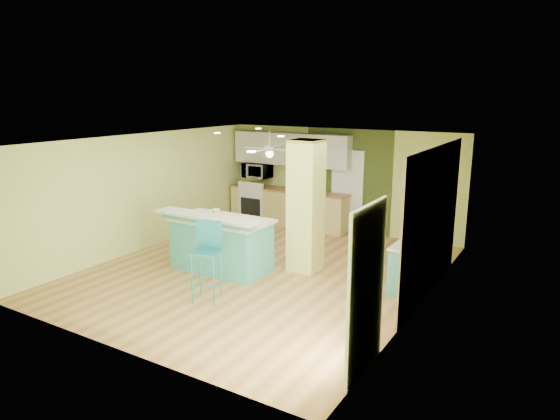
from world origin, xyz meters
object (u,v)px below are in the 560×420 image
at_px(bar_stool, 208,248).
at_px(canister, 216,214).
at_px(side_counter, 414,264).
at_px(peninsula, 221,243).
at_px(fruit_bowl, 296,189).

distance_m(bar_stool, canister, 1.40).
bearing_deg(side_counter, peninsula, -163.52).
height_order(bar_stool, fruit_bowl, bar_stool).
relative_size(peninsula, bar_stool, 1.67).
relative_size(bar_stool, fruit_bowl, 4.54).
distance_m(fruit_bowl, canister, 3.53).
distance_m(bar_stool, side_counter, 3.56).
xyz_separation_m(side_counter, fruit_bowl, (-3.74, 2.47, 0.55)).
distance_m(peninsula, canister, 0.57).
xyz_separation_m(fruit_bowl, canister, (0.25, -3.52, 0.13)).
bearing_deg(bar_stool, canister, 103.26).
height_order(side_counter, fruit_bowl, fruit_bowl).
distance_m(side_counter, fruit_bowl, 4.51).
bearing_deg(side_counter, canister, -163.17).
relative_size(peninsula, canister, 11.48).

